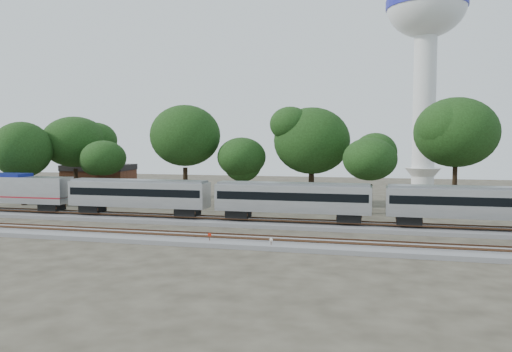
{
  "coord_description": "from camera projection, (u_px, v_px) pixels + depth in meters",
  "views": [
    {
      "loc": [
        17.63,
        -45.84,
        9.0
      ],
      "look_at": [
        5.16,
        5.0,
        5.34
      ],
      "focal_mm": 35.0,
      "sensor_mm": 36.0,
      "label": 1
    }
  ],
  "objects": [
    {
      "name": "ground",
      "position": [
        193.0,
        232.0,
        49.23
      ],
      "size": [
        160.0,
        160.0,
        0.0
      ],
      "primitive_type": "plane",
      "color": "#383328",
      "rests_on": "ground"
    },
    {
      "name": "track_far",
      "position": [
        213.0,
        221.0,
        55.03
      ],
      "size": [
        160.0,
        5.0,
        0.73
      ],
      "color": "slate",
      "rests_on": "ground"
    },
    {
      "name": "track_near",
      "position": [
        177.0,
        238.0,
        45.34
      ],
      "size": [
        160.0,
        5.0,
        0.73
      ],
      "color": "slate",
      "rests_on": "ground"
    },
    {
      "name": "train",
      "position": [
        474.0,
        202.0,
        48.46
      ],
      "size": [
        121.21,
        2.95,
        4.34
      ],
      "color": "silver",
      "rests_on": "ground"
    },
    {
      "name": "switch_stand_red",
      "position": [
        210.0,
        237.0,
        43.22
      ],
      "size": [
        0.34,
        0.09,
        1.07
      ],
      "rotation": [
        0.0,
        0.0,
        -0.17
      ],
      "color": "#512D19",
      "rests_on": "ground"
    },
    {
      "name": "switch_stand_white",
      "position": [
        271.0,
        242.0,
        41.42
      ],
      "size": [
        0.29,
        0.16,
        0.98
      ],
      "rotation": [
        0.0,
        0.0,
        -0.43
      ],
      "color": "#512D19",
      "rests_on": "ground"
    },
    {
      "name": "switch_lever",
      "position": [
        229.0,
        244.0,
        42.83
      ],
      "size": [
        0.57,
        0.45,
        0.3
      ],
      "primitive_type": "cube",
      "rotation": [
        0.0,
        0.0,
        0.35
      ],
      "color": "#512D19",
      "rests_on": "ground"
    },
    {
      "name": "water_tower",
      "position": [
        426.0,
        28.0,
        90.38
      ],
      "size": [
        14.38,
        14.38,
        39.81
      ],
      "color": "silver",
      "rests_on": "ground"
    },
    {
      "name": "brick_building",
      "position": [
        99.0,
        180.0,
        83.85
      ],
      "size": [
        11.37,
        8.62,
        5.09
      ],
      "rotation": [
        0.0,
        0.0,
        0.11
      ],
      "color": "brown",
      "rests_on": "ground"
    },
    {
      "name": "tree_0",
      "position": [
        22.0,
        150.0,
        70.08
      ],
      "size": [
        7.94,
        7.94,
        11.2
      ],
      "color": "black",
      "rests_on": "ground"
    },
    {
      "name": "tree_1",
      "position": [
        75.0,
        142.0,
        76.11
      ],
      "size": [
        9.04,
        9.04,
        12.74
      ],
      "color": "black",
      "rests_on": "ground"
    },
    {
      "name": "tree_2",
      "position": [
        104.0,
        158.0,
        69.9
      ],
      "size": [
        6.75,
        6.75,
        9.52
      ],
      "color": "black",
      "rests_on": "ground"
    },
    {
      "name": "tree_3",
      "position": [
        185.0,
        136.0,
        70.33
      ],
      "size": [
        9.94,
        9.94,
        14.01
      ],
      "color": "black",
      "rests_on": "ground"
    },
    {
      "name": "tree_4",
      "position": [
        242.0,
        157.0,
        68.44
      ],
      "size": [
        6.92,
        6.92,
        9.75
      ],
      "color": "black",
      "rests_on": "ground"
    },
    {
      "name": "tree_5",
      "position": [
        312.0,
        141.0,
        69.0
      ],
      "size": [
        9.2,
        9.2,
        12.97
      ],
      "color": "black",
      "rests_on": "ground"
    },
    {
      "name": "tree_6",
      "position": [
        370.0,
        159.0,
        61.38
      ],
      "size": [
        6.91,
        6.91,
        9.74
      ],
      "color": "black",
      "rests_on": "ground"
    },
    {
      "name": "tree_7",
      "position": [
        456.0,
        132.0,
        68.89
      ],
      "size": [
        10.38,
        10.38,
        14.64
      ],
      "color": "black",
      "rests_on": "ground"
    }
  ]
}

